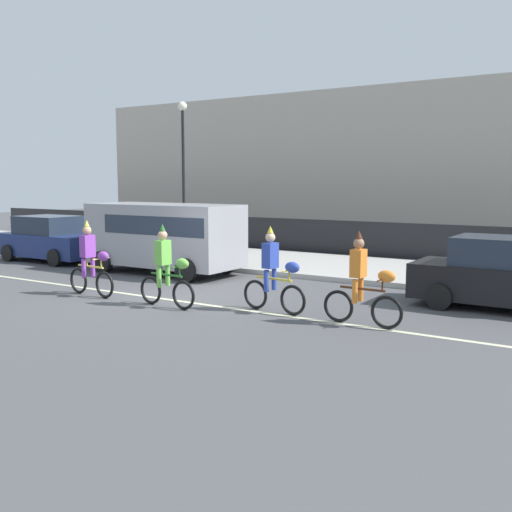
% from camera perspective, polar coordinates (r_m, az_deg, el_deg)
% --- Properties ---
extents(ground_plane, '(80.00, 80.00, 0.00)m').
position_cam_1_polar(ground_plane, '(15.32, -7.46, -3.78)').
color(ground_plane, '#4C4C4F').
extents(road_centre_line, '(36.00, 0.14, 0.01)m').
position_cam_1_polar(road_centre_line, '(14.95, -8.70, -4.06)').
color(road_centre_line, beige).
rests_on(road_centre_line, ground).
extents(sidewalk_curb, '(60.00, 5.00, 0.15)m').
position_cam_1_polar(sidewalk_curb, '(20.64, 4.23, -0.71)').
color(sidewalk_curb, '#ADAAA3').
rests_on(sidewalk_curb, ground).
extents(fence_line, '(40.00, 0.08, 1.40)m').
position_cam_1_polar(fence_line, '(23.14, 7.67, 1.66)').
color(fence_line, black).
rests_on(fence_line, ground).
extents(building_backdrop, '(28.00, 8.00, 7.09)m').
position_cam_1_polar(building_backdrop, '(31.85, 10.57, 8.21)').
color(building_backdrop, '#B2A899').
rests_on(building_backdrop, ground).
extents(parade_cyclist_purple, '(1.72, 0.50, 1.92)m').
position_cam_1_polar(parade_cyclist_purple, '(15.64, -15.45, -0.64)').
color(parade_cyclist_purple, black).
rests_on(parade_cyclist_purple, ground).
extents(parade_cyclist_lime, '(1.72, 0.50, 1.92)m').
position_cam_1_polar(parade_cyclist_lime, '(13.88, -8.50, -1.42)').
color(parade_cyclist_lime, black).
rests_on(parade_cyclist_lime, ground).
extents(parade_cyclist_cobalt, '(1.72, 0.51, 1.92)m').
position_cam_1_polar(parade_cyclist_cobalt, '(13.19, 1.75, -1.79)').
color(parade_cyclist_cobalt, black).
rests_on(parade_cyclist_cobalt, ground).
extents(parade_cyclist_orange, '(1.72, 0.50, 1.92)m').
position_cam_1_polar(parade_cyclist_orange, '(12.14, 10.17, -2.68)').
color(parade_cyclist_orange, black).
rests_on(parade_cyclist_orange, ground).
extents(parked_van_grey, '(5.00, 2.22, 2.18)m').
position_cam_1_polar(parked_van_grey, '(18.94, -8.58, 2.19)').
color(parked_van_grey, '#99999E').
rests_on(parked_van_grey, ground).
extents(parked_car_navy, '(4.10, 1.92, 1.64)m').
position_cam_1_polar(parked_car_navy, '(22.94, -19.03, 1.48)').
color(parked_car_navy, navy).
rests_on(parked_car_navy, ground).
extents(parked_car_black, '(4.10, 1.92, 1.64)m').
position_cam_1_polar(parked_car_black, '(14.61, 22.73, -1.72)').
color(parked_car_black, black).
rests_on(parked_car_black, ground).
extents(street_lamp_post, '(0.36, 0.36, 5.86)m').
position_cam_1_polar(street_lamp_post, '(24.38, -6.95, 9.67)').
color(street_lamp_post, black).
rests_on(street_lamp_post, sidewalk_curb).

